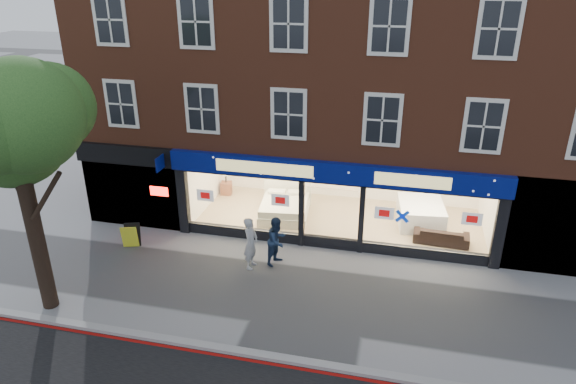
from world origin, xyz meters
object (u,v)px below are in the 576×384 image
(display_bed, at_px, (285,207))
(pedestrian_grey, at_px, (251,243))
(mattress_stack, at_px, (421,213))
(sofa, at_px, (441,235))
(a_board, at_px, (131,236))
(pedestrian_blue, at_px, (277,241))

(display_bed, bearing_deg, pedestrian_grey, -100.02)
(mattress_stack, xyz_separation_m, sofa, (0.73, -1.39, -0.13))
(a_board, height_order, pedestrian_grey, pedestrian_grey)
(pedestrian_grey, bearing_deg, mattress_stack, -46.57)
(pedestrian_blue, bearing_deg, sofa, -42.74)
(a_board, distance_m, pedestrian_blue, 5.34)
(mattress_stack, height_order, a_board, mattress_stack)
(sofa, height_order, a_board, a_board)
(display_bed, height_order, a_board, display_bed)
(sofa, distance_m, a_board, 11.06)
(sofa, relative_size, pedestrian_grey, 1.08)
(display_bed, height_order, mattress_stack, display_bed)
(mattress_stack, bearing_deg, sofa, -62.10)
(mattress_stack, distance_m, pedestrian_blue, 6.10)
(sofa, xyz_separation_m, a_board, (-10.73, -2.65, 0.05))
(mattress_stack, height_order, sofa, mattress_stack)
(display_bed, bearing_deg, pedestrian_blue, -87.42)
(mattress_stack, relative_size, a_board, 2.60)
(display_bed, relative_size, pedestrian_grey, 1.40)
(display_bed, xyz_separation_m, a_board, (-4.77, -3.53, -0.03))
(display_bed, height_order, sofa, display_bed)
(a_board, bearing_deg, pedestrian_grey, -21.23)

